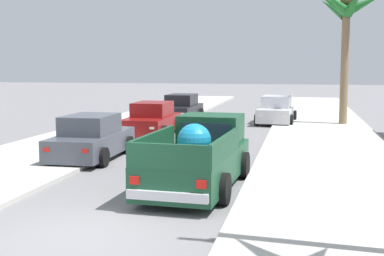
# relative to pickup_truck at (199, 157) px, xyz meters

# --- Properties ---
(ground_plane) EXTENTS (160.00, 160.00, 0.00)m
(ground_plane) POSITION_rel_pickup_truck_xyz_m (-1.38, -4.17, -0.80)
(ground_plane) COLOR slate
(sidewalk_left) EXTENTS (4.89, 60.00, 0.12)m
(sidewalk_left) POSITION_rel_pickup_truck_xyz_m (-6.38, 7.83, -0.74)
(sidewalk_left) COLOR beige
(sidewalk_left) RESTS_ON ground
(sidewalk_right) EXTENTS (4.89, 60.00, 0.12)m
(sidewalk_right) POSITION_rel_pickup_truck_xyz_m (3.62, 7.83, -0.74)
(sidewalk_right) COLOR beige
(sidewalk_right) RESTS_ON ground
(curb_left) EXTENTS (0.16, 60.00, 0.10)m
(curb_left) POSITION_rel_pickup_truck_xyz_m (-5.33, 7.83, -0.75)
(curb_left) COLOR silver
(curb_left) RESTS_ON ground
(curb_right) EXTENTS (0.16, 60.00, 0.10)m
(curb_right) POSITION_rel_pickup_truck_xyz_m (2.57, 7.83, -0.75)
(curb_right) COLOR silver
(curb_right) RESTS_ON ground
(pickup_truck) EXTENTS (2.40, 5.30, 1.83)m
(pickup_truck) POSITION_rel_pickup_truck_xyz_m (0.00, 0.00, 0.00)
(pickup_truck) COLOR #19472D
(pickup_truck) RESTS_ON ground
(car_left_near) EXTENTS (2.08, 4.29, 1.54)m
(car_left_near) POSITION_rel_pickup_truck_xyz_m (-4.43, 3.20, -0.09)
(car_left_near) COLOR #474C56
(car_left_near) RESTS_ON ground
(car_right_near) EXTENTS (2.09, 4.29, 1.54)m
(car_right_near) POSITION_rel_pickup_truck_xyz_m (-4.25, 15.94, -0.09)
(car_right_near) COLOR black
(car_right_near) RESTS_ON ground
(car_left_mid) EXTENTS (2.21, 4.34, 1.54)m
(car_left_mid) POSITION_rel_pickup_truck_xyz_m (1.28, 15.62, -0.09)
(car_left_mid) COLOR silver
(car_left_mid) RESTS_ON ground
(car_right_mid) EXTENTS (2.03, 4.26, 1.54)m
(car_right_mid) POSITION_rel_pickup_truck_xyz_m (-4.10, 9.41, -0.09)
(car_right_mid) COLOR maroon
(car_right_mid) RESTS_ON ground
(palm_tree_right_fore) EXTENTS (3.47, 3.76, 7.09)m
(palm_tree_right_fore) POSITION_rel_pickup_truck_xyz_m (4.75, 15.22, 4.91)
(palm_tree_right_fore) COLOR #846B4C
(palm_tree_right_fore) RESTS_ON ground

